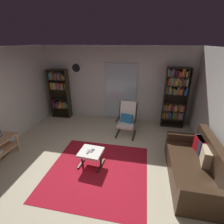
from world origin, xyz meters
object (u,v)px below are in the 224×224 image
at_px(bookshelf_near_tv, 60,91).
at_px(tv_remote, 88,151).
at_px(leather_sofa, 196,167).
at_px(cell_phone, 92,151).
at_px(lounge_armchair, 127,118).
at_px(ottoman, 91,154).
at_px(wall_clock, 76,68).
at_px(bookshelf_near_sofa, 175,96).

bearing_deg(bookshelf_near_tv, tv_remote, -52.37).
height_order(leather_sofa, cell_phone, leather_sofa).
bearing_deg(tv_remote, lounge_armchair, 61.43).
relative_size(bookshelf_near_tv, ottoman, 3.25).
distance_m(lounge_armchair, wall_clock, 2.59).
height_order(cell_phone, wall_clock, wall_clock).
bearing_deg(leather_sofa, ottoman, 179.91).
relative_size(bookshelf_near_sofa, leather_sofa, 1.07).
bearing_deg(lounge_armchair, cell_phone, -111.47).
bearing_deg(cell_phone, tv_remote, -131.76).
bearing_deg(cell_phone, bookshelf_near_sofa, 63.22).
bearing_deg(leather_sofa, cell_phone, 179.36).
bearing_deg(lounge_armchair, bookshelf_near_tv, 162.44).
bearing_deg(wall_clock, lounge_armchair, -27.57).
bearing_deg(bookshelf_near_sofa, tv_remote, -131.35).
relative_size(leather_sofa, cell_phone, 13.30).
relative_size(leather_sofa, wall_clock, 6.42).
xyz_separation_m(lounge_armchair, ottoman, (-0.66, -1.63, -0.22)).
bearing_deg(tv_remote, wall_clock, 109.89).
bearing_deg(wall_clock, bookshelf_near_tv, -162.76).
bearing_deg(bookshelf_near_sofa, bookshelf_near_tv, 179.84).
bearing_deg(lounge_armchair, ottoman, -111.94).
bearing_deg(cell_phone, ottoman, -123.69).
xyz_separation_m(bookshelf_near_sofa, ottoman, (-2.13, -2.45, -0.76)).
xyz_separation_m(bookshelf_near_tv, tv_remote, (1.92, -2.49, -0.63)).
distance_m(tv_remote, wall_clock, 3.32).
distance_m(bookshelf_near_sofa, lounge_armchair, 1.77).
bearing_deg(ottoman, tv_remote, -149.94).
distance_m(bookshelf_near_sofa, wall_clock, 3.55).
relative_size(bookshelf_near_sofa, lounge_armchair, 1.95).
bearing_deg(bookshelf_near_tv, ottoman, -51.21).
bearing_deg(ottoman, leather_sofa, -0.09).
relative_size(bookshelf_near_tv, lounge_armchair, 1.78).
relative_size(lounge_armchair, ottoman, 1.83).
distance_m(lounge_armchair, cell_phone, 1.73).
relative_size(bookshelf_near_sofa, ottoman, 3.58).
distance_m(leather_sofa, wall_clock, 4.75).
bearing_deg(tv_remote, cell_phone, 28.73).
height_order(tv_remote, wall_clock, wall_clock).
distance_m(bookshelf_near_sofa, tv_remote, 3.37).
height_order(bookshelf_near_tv, wall_clock, wall_clock).
xyz_separation_m(bookshelf_near_tv, cell_phone, (2.00, -2.44, -0.63)).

